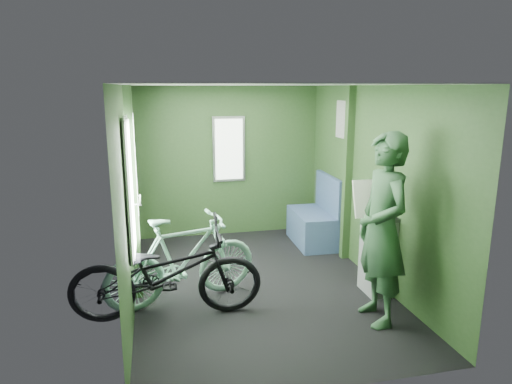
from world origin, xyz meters
TOP-DOWN VIEW (x-y plane):
  - room at (-0.04, 0.04)m, footprint 4.00×4.02m
  - bicycle_black at (-1.06, -0.60)m, footprint 1.92×0.87m
  - bicycle_mint at (-0.88, -0.30)m, footprint 1.79×1.06m
  - passenger at (0.98, -1.07)m, footprint 0.45×0.71m
  - waste_box at (1.26, -0.49)m, footprint 0.27×0.37m
  - bench_seat at (1.15, 1.24)m, footprint 0.56×0.98m

SIDE VIEW (x-z plane):
  - bicycle_black at x=-1.06m, z-range -0.54..0.54m
  - bicycle_mint at x=-0.88m, z-range -0.53..0.53m
  - bench_seat at x=1.15m, z-range -0.21..0.81m
  - waste_box at x=1.26m, z-range 0.00..0.91m
  - passenger at x=0.98m, z-range 0.00..1.88m
  - room at x=-0.04m, z-range 0.28..2.59m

